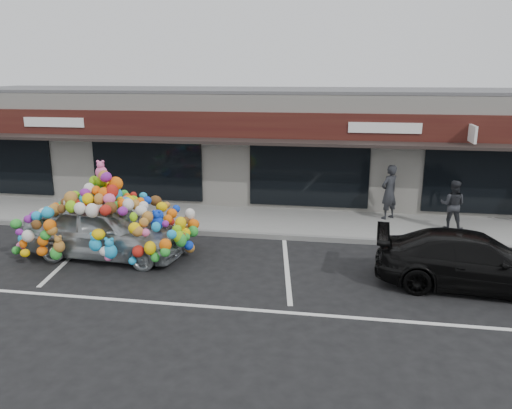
% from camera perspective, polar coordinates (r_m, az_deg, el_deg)
% --- Properties ---
extents(ground, '(90.00, 90.00, 0.00)m').
position_cam_1_polar(ground, '(13.50, -8.54, -6.77)').
color(ground, black).
rests_on(ground, ground).
extents(shop_building, '(24.00, 7.20, 4.31)m').
position_cam_1_polar(shop_building, '(20.93, -1.68, 7.22)').
color(shop_building, white).
rests_on(shop_building, ground).
extents(sidewalk, '(26.00, 3.00, 0.15)m').
position_cam_1_polar(sidewalk, '(17.12, -4.48, -1.70)').
color(sidewalk, gray).
rests_on(sidewalk, ground).
extents(kerb, '(26.00, 0.18, 0.16)m').
position_cam_1_polar(kerb, '(15.73, -5.78, -3.23)').
color(kerb, slate).
rests_on(kerb, ground).
extents(parking_stripe_left, '(0.73, 4.37, 0.01)m').
position_cam_1_polar(parking_stripe_left, '(14.93, -20.13, -5.39)').
color(parking_stripe_left, silver).
rests_on(parking_stripe_left, ground).
extents(parking_stripe_mid, '(0.73, 4.37, 0.01)m').
position_cam_1_polar(parking_stripe_mid, '(13.14, 3.54, -7.24)').
color(parking_stripe_mid, silver).
rests_on(parking_stripe_mid, ground).
extents(parking_stripe_right, '(0.73, 4.37, 0.01)m').
position_cam_1_polar(parking_stripe_right, '(13.74, 26.77, -7.87)').
color(parking_stripe_right, silver).
rests_on(parking_stripe_right, ground).
extents(lane_line, '(14.00, 0.12, 0.01)m').
position_cam_1_polar(lane_line, '(10.99, -2.10, -11.83)').
color(lane_line, silver).
rests_on(lane_line, ground).
extents(toy_car, '(3.19, 4.82, 2.74)m').
position_cam_1_polar(toy_car, '(14.24, -16.76, -2.15)').
color(toy_car, gray).
rests_on(toy_car, ground).
extents(black_sedan, '(2.21, 4.64, 1.31)m').
position_cam_1_polar(black_sedan, '(12.83, 23.62, -5.96)').
color(black_sedan, black).
rests_on(black_sedan, ground).
extents(pedestrian_a, '(0.79, 0.78, 1.84)m').
position_cam_1_polar(pedestrian_a, '(17.27, 14.97, 1.39)').
color(pedestrian_a, black).
rests_on(pedestrian_a, sidewalk).
extents(pedestrian_b, '(0.90, 0.79, 1.56)m').
position_cam_1_polar(pedestrian_b, '(16.78, 21.56, -0.03)').
color(pedestrian_b, black).
rests_on(pedestrian_b, sidewalk).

